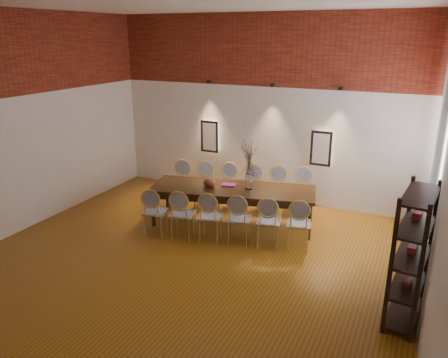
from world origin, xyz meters
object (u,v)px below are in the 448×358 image
at_px(chair_near_e, 269,221).
at_px(chair_far_e, 277,191).
at_px(chair_near_c, 210,216).
at_px(chair_far_b, 204,186).
at_px(chair_far_f, 302,193).
at_px(chair_near_f, 299,223).
at_px(chair_far_c, 228,187).
at_px(chair_near_b, 182,214).
at_px(chair_near_a, 155,211).
at_px(chair_far_a, 180,184).
at_px(shelving_rack, 411,256).
at_px(vase, 249,182).
at_px(chair_far_d, 252,189).
at_px(bowl, 210,183).
at_px(chair_near_d, 239,218).
at_px(book, 229,185).
at_px(dining_table, 233,206).

distance_m(chair_near_e, chair_far_e, 1.57).
distance_m(chair_near_c, chair_far_e, 1.88).
xyz_separation_m(chair_far_b, chair_far_f, (2.03, 0.49, 0.00)).
bearing_deg(chair_near_f, chair_near_e, -180.00).
relative_size(chair_near_c, chair_near_e, 1.00).
bearing_deg(chair_far_c, chair_near_b, 71.58).
bearing_deg(chair_far_e, chair_near_a, 36.89).
bearing_deg(chair_near_b, chair_near_a, 180.00).
relative_size(chair_near_f, chair_far_a, 1.00).
distance_m(chair_far_b, shelving_rack, 4.84).
bearing_deg(chair_far_f, chair_near_a, 30.98).
bearing_deg(chair_far_c, chair_near_a, 56.33).
bearing_deg(vase, chair_far_e, 72.31).
xyz_separation_m(chair_near_e, chair_far_e, (-0.37, 1.52, 0.00)).
distance_m(chair_near_a, chair_near_c, 1.04).
relative_size(chair_near_b, chair_far_c, 1.00).
bearing_deg(chair_far_c, chair_near_e, 123.67).
bearing_deg(chair_near_c, chair_far_e, 56.33).
xyz_separation_m(chair_near_c, chair_far_d, (0.14, 1.64, 0.00)).
height_order(chair_near_a, chair_far_e, same).
relative_size(chair_near_a, vase, 3.13).
bearing_deg(bowl, chair_near_c, -62.22).
xyz_separation_m(chair_near_f, chair_far_e, (-0.87, 1.40, 0.00)).
bearing_deg(chair_far_f, chair_near_d, 56.33).
xyz_separation_m(chair_near_a, chair_near_e, (2.03, 0.49, 0.00)).
relative_size(chair_far_a, vase, 3.13).
height_order(chair_far_e, shelving_rack, shelving_rack).
xyz_separation_m(chair_near_b, vase, (0.87, 1.02, 0.43)).
bearing_deg(bowl, chair_far_e, 47.73).
relative_size(chair_near_d, chair_far_b, 1.00).
relative_size(chair_near_b, chair_far_a, 1.00).
distance_m(chair_near_d, book, 1.01).
height_order(chair_near_e, book, chair_near_e).
xyz_separation_m(chair_near_c, chair_near_d, (0.51, 0.12, 0.00)).
relative_size(chair_near_e, chair_far_d, 1.00).
bearing_deg(vase, chair_near_b, -130.70).
height_order(dining_table, chair_far_e, chair_far_e).
height_order(chair_near_b, chair_near_f, same).
bearing_deg(shelving_rack, dining_table, 157.44).
height_order(chair_near_a, chair_near_e, same).
relative_size(chair_near_e, chair_far_b, 1.00).
distance_m(dining_table, chair_far_a, 1.52).
distance_m(chair_near_b, chair_near_f, 2.09).
bearing_deg(book, chair_far_f, 39.07).
height_order(chair_near_d, vase, vase).
bearing_deg(chair_far_c, chair_far_d, 180.00).
relative_size(dining_table, chair_far_f, 3.33).
height_order(chair_far_e, bowl, chair_far_e).
xyz_separation_m(chair_near_b, chair_far_e, (1.15, 1.89, 0.00)).
relative_size(chair_near_c, book, 3.62).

